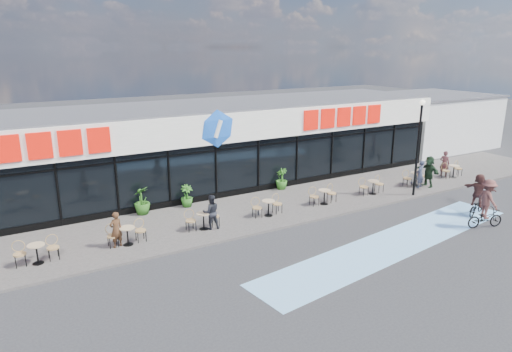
{
  "coord_description": "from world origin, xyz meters",
  "views": [
    {
      "loc": [
        -9.42,
        -13.48,
        7.66
      ],
      "look_at": [
        0.35,
        3.5,
        2.12
      ],
      "focal_mm": 32.0,
      "sensor_mm": 36.0,
      "label": 1
    }
  ],
  "objects_px": {
    "potted_plant_mid": "(187,196)",
    "pedestrian_a": "(429,171)",
    "patron_right": "(211,212)",
    "pedestrian_c": "(420,174)",
    "lamp_post": "(419,139)",
    "cyclist_b": "(478,197)",
    "patron_left": "(116,230)",
    "cyclist_a": "(487,207)",
    "potted_plant_right": "(281,179)",
    "potted_plant_left": "(142,200)",
    "pedestrian_b": "(444,164)"
  },
  "relations": [
    {
      "from": "potted_plant_mid",
      "to": "pedestrian_a",
      "type": "bearing_deg",
      "value": -15.37
    },
    {
      "from": "patron_right",
      "to": "pedestrian_a",
      "type": "distance_m",
      "value": 13.18
    },
    {
      "from": "pedestrian_a",
      "to": "patron_right",
      "type": "bearing_deg",
      "value": -87.99
    },
    {
      "from": "pedestrian_a",
      "to": "pedestrian_c",
      "type": "height_order",
      "value": "pedestrian_a"
    },
    {
      "from": "lamp_post",
      "to": "cyclist_b",
      "type": "xyz_separation_m",
      "value": [
        0.45,
        -3.37,
        -2.22
      ]
    },
    {
      "from": "lamp_post",
      "to": "pedestrian_c",
      "type": "relative_size",
      "value": 3.26
    },
    {
      "from": "patron_left",
      "to": "cyclist_a",
      "type": "xyz_separation_m",
      "value": [
        14.56,
        -5.78,
        0.15
      ]
    },
    {
      "from": "patron_right",
      "to": "pedestrian_c",
      "type": "relative_size",
      "value": 0.99
    },
    {
      "from": "patron_left",
      "to": "potted_plant_right",
      "type": "bearing_deg",
      "value": 179.83
    },
    {
      "from": "potted_plant_mid",
      "to": "potted_plant_right",
      "type": "xyz_separation_m",
      "value": [
        5.59,
        0.1,
        0.05
      ]
    },
    {
      "from": "patron_left",
      "to": "pedestrian_c",
      "type": "distance_m",
      "value": 16.6
    },
    {
      "from": "lamp_post",
      "to": "patron_right",
      "type": "distance_m",
      "value": 11.5
    },
    {
      "from": "cyclist_a",
      "to": "patron_right",
      "type": "bearing_deg",
      "value": 151.87
    },
    {
      "from": "potted_plant_left",
      "to": "potted_plant_right",
      "type": "bearing_deg",
      "value": 0.22
    },
    {
      "from": "pedestrian_a",
      "to": "pedestrian_c",
      "type": "relative_size",
      "value": 1.13
    },
    {
      "from": "cyclist_b",
      "to": "pedestrian_c",
      "type": "bearing_deg",
      "value": 77.51
    },
    {
      "from": "lamp_post",
      "to": "patron_left",
      "type": "distance_m",
      "value": 15.43
    },
    {
      "from": "pedestrian_c",
      "to": "cyclist_a",
      "type": "height_order",
      "value": "cyclist_a"
    },
    {
      "from": "lamp_post",
      "to": "potted_plant_mid",
      "type": "xyz_separation_m",
      "value": [
        -11.08,
        4.3,
        -2.46
      ]
    },
    {
      "from": "potted_plant_mid",
      "to": "potted_plant_right",
      "type": "height_order",
      "value": "potted_plant_right"
    },
    {
      "from": "pedestrian_c",
      "to": "cyclist_b",
      "type": "distance_m",
      "value": 4.3
    },
    {
      "from": "potted_plant_right",
      "to": "patron_left",
      "type": "relative_size",
      "value": 0.81
    },
    {
      "from": "lamp_post",
      "to": "pedestrian_c",
      "type": "height_order",
      "value": "lamp_post"
    },
    {
      "from": "potted_plant_mid",
      "to": "patron_right",
      "type": "height_order",
      "value": "patron_right"
    },
    {
      "from": "pedestrian_a",
      "to": "cyclist_a",
      "type": "bearing_deg",
      "value": -22.53
    },
    {
      "from": "pedestrian_a",
      "to": "pedestrian_b",
      "type": "height_order",
      "value": "pedestrian_a"
    },
    {
      "from": "patron_right",
      "to": "patron_left",
      "type": "bearing_deg",
      "value": 10.51
    },
    {
      "from": "potted_plant_right",
      "to": "patron_left",
      "type": "bearing_deg",
      "value": -161.97
    },
    {
      "from": "patron_right",
      "to": "pedestrian_c",
      "type": "bearing_deg",
      "value": -168.86
    },
    {
      "from": "pedestrian_c",
      "to": "patron_left",
      "type": "bearing_deg",
      "value": -20.49
    },
    {
      "from": "potted_plant_mid",
      "to": "potted_plant_right",
      "type": "distance_m",
      "value": 5.59
    },
    {
      "from": "pedestrian_c",
      "to": "cyclist_a",
      "type": "relative_size",
      "value": 0.7
    },
    {
      "from": "patron_right",
      "to": "pedestrian_c",
      "type": "xyz_separation_m",
      "value": [
        12.61,
        -0.27,
        0.01
      ]
    },
    {
      "from": "patron_left",
      "to": "patron_right",
      "type": "relative_size",
      "value": 0.95
    },
    {
      "from": "pedestrian_b",
      "to": "patron_left",
      "type": "bearing_deg",
      "value": 68.18
    },
    {
      "from": "lamp_post",
      "to": "patron_right",
      "type": "xyz_separation_m",
      "value": [
        -11.23,
        1.1,
        -2.24
      ]
    },
    {
      "from": "potted_plant_left",
      "to": "patron_left",
      "type": "xyz_separation_m",
      "value": [
        -1.93,
        -3.14,
        0.06
      ]
    },
    {
      "from": "patron_right",
      "to": "cyclist_b",
      "type": "xyz_separation_m",
      "value": [
        11.68,
        -4.47,
        0.02
      ]
    },
    {
      "from": "pedestrian_b",
      "to": "potted_plant_right",
      "type": "bearing_deg",
      "value": 51.76
    },
    {
      "from": "lamp_post",
      "to": "patron_left",
      "type": "xyz_separation_m",
      "value": [
        -15.21,
        1.23,
        -2.27
      ]
    },
    {
      "from": "cyclist_b",
      "to": "lamp_post",
      "type": "bearing_deg",
      "value": 97.62
    },
    {
      "from": "pedestrian_b",
      "to": "potted_plant_mid",
      "type": "bearing_deg",
      "value": 57.36
    },
    {
      "from": "patron_right",
      "to": "potted_plant_left",
      "type": "bearing_deg",
      "value": -45.44
    },
    {
      "from": "potted_plant_right",
      "to": "patron_right",
      "type": "xyz_separation_m",
      "value": [
        -5.74,
        -3.29,
        0.18
      ]
    },
    {
      "from": "patron_left",
      "to": "cyclist_b",
      "type": "height_order",
      "value": "cyclist_b"
    },
    {
      "from": "potted_plant_left",
      "to": "patron_right",
      "type": "xyz_separation_m",
      "value": [
        2.05,
        -3.27,
        0.1
      ]
    },
    {
      "from": "potted_plant_right",
      "to": "cyclist_b",
      "type": "xyz_separation_m",
      "value": [
        5.94,
        -7.76,
        0.19
      ]
    },
    {
      "from": "patron_left",
      "to": "cyclist_b",
      "type": "bearing_deg",
      "value": 145.43
    },
    {
      "from": "lamp_post",
      "to": "pedestrian_b",
      "type": "distance_m",
      "value": 5.31
    },
    {
      "from": "pedestrian_c",
      "to": "potted_plant_mid",
      "type": "bearing_deg",
      "value": -34.67
    }
  ]
}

